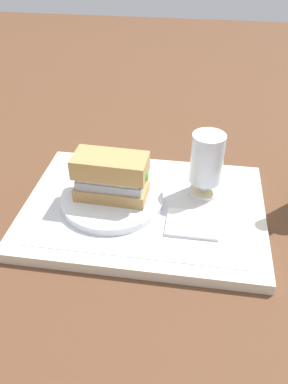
# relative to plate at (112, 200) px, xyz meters

# --- Properties ---
(ground_plane) EXTENTS (3.00, 3.00, 0.00)m
(ground_plane) POSITION_rel_plate_xyz_m (0.06, 0.00, -0.03)
(ground_plane) COLOR brown
(tray) EXTENTS (0.44, 0.32, 0.02)m
(tray) POSITION_rel_plate_xyz_m (0.06, 0.00, -0.02)
(tray) COLOR beige
(tray) RESTS_ON ground_plane
(placemat) EXTENTS (0.38, 0.27, 0.00)m
(placemat) POSITION_rel_plate_xyz_m (0.06, 0.00, -0.01)
(placemat) COLOR silver
(placemat) RESTS_ON tray
(plate) EXTENTS (0.19, 0.19, 0.01)m
(plate) POSITION_rel_plate_xyz_m (0.00, 0.00, 0.00)
(plate) COLOR white
(plate) RESTS_ON placemat
(sandwich) EXTENTS (0.13, 0.07, 0.08)m
(sandwich) POSITION_rel_plate_xyz_m (0.00, -0.00, 0.05)
(sandwich) COLOR tan
(sandwich) RESTS_ON plate
(beer_glass) EXTENTS (0.06, 0.06, 0.12)m
(beer_glass) POSITION_rel_plate_xyz_m (0.17, 0.06, 0.06)
(beer_glass) COLOR silver
(beer_glass) RESTS_ON placemat
(napkin_folded) EXTENTS (0.09, 0.07, 0.01)m
(napkin_folded) POSITION_rel_plate_xyz_m (0.15, -0.04, -0.00)
(napkin_folded) COLOR white
(napkin_folded) RESTS_ON placemat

